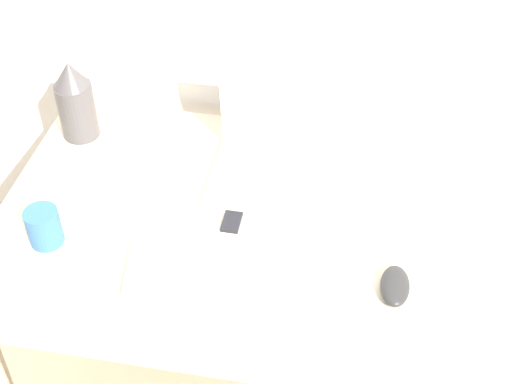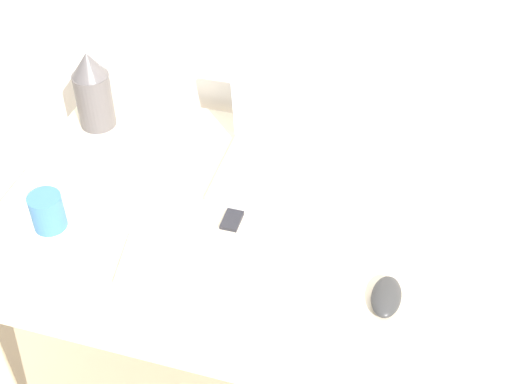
% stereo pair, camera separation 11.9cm
% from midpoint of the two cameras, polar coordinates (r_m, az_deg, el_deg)
% --- Properties ---
extents(desk, '(1.25, 0.79, 0.71)m').
position_cam_midpoint_polar(desk, '(1.69, 2.57, -4.75)').
color(desk, beige).
rests_on(desk, ground_plane).
extents(laptop, '(0.30, 0.25, 0.27)m').
position_cam_midpoint_polar(laptop, '(1.73, 4.31, 2.90)').
color(laptop, white).
rests_on(laptop, desk).
extents(keyboard, '(0.48, 0.22, 0.02)m').
position_cam_midpoint_polar(keyboard, '(1.53, -0.07, -6.25)').
color(keyboard, white).
rests_on(keyboard, desk).
extents(mouse, '(0.06, 0.11, 0.03)m').
position_cam_midpoint_polar(mouse, '(1.51, 12.63, -8.26)').
color(mouse, '#2D2D2D').
rests_on(mouse, desk).
extents(vase, '(0.10, 0.10, 0.22)m').
position_cam_midpoint_polar(vase, '(1.90, -11.19, 7.93)').
color(vase, '#514C4C').
rests_on(vase, desk).
extents(mp3_player, '(0.04, 0.06, 0.01)m').
position_cam_midpoint_polar(mp3_player, '(1.64, 0.13, -2.34)').
color(mp3_player, black).
rests_on(mp3_player, desk).
extents(mug, '(0.08, 0.08, 0.09)m').
position_cam_midpoint_polar(mug, '(1.65, -14.40, -1.60)').
color(mug, teal).
rests_on(mug, desk).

